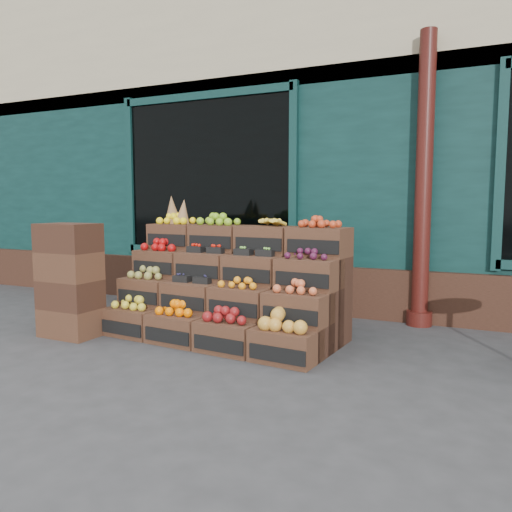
% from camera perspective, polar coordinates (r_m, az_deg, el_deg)
% --- Properties ---
extents(ground, '(60.00, 60.00, 0.00)m').
position_cam_1_polar(ground, '(4.35, -1.46, -12.22)').
color(ground, '#363638').
rests_on(ground, ground).
extents(shop_facade, '(12.00, 6.24, 4.80)m').
position_cam_1_polar(shop_facade, '(9.07, 13.14, 12.40)').
color(shop_facade, '#0D2C2A').
rests_on(shop_facade, ground).
extents(crate_display, '(2.42, 1.34, 1.46)m').
position_cam_1_polar(crate_display, '(5.15, -3.09, -4.20)').
color(crate_display, '#472A1C').
rests_on(crate_display, ground).
extents(spare_crates, '(0.59, 0.41, 1.16)m').
position_cam_1_polar(spare_crates, '(5.45, -20.50, -2.61)').
color(spare_crates, '#472A1C').
rests_on(spare_crates, ground).
extents(shopkeeper, '(0.90, 0.72, 2.15)m').
position_cam_1_polar(shopkeeper, '(7.69, -4.82, 3.84)').
color(shopkeeper, '#19592E').
rests_on(shopkeeper, ground).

